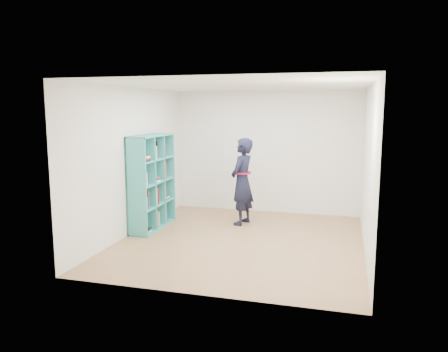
# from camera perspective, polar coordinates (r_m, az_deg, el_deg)

# --- Properties ---
(floor) EXTENTS (4.50, 4.50, 0.00)m
(floor) POSITION_cam_1_polar(r_m,az_deg,el_deg) (7.50, 2.24, -8.47)
(floor) COLOR olive
(floor) RESTS_ON ground
(ceiling) EXTENTS (4.50, 4.50, 0.00)m
(ceiling) POSITION_cam_1_polar(r_m,az_deg,el_deg) (7.17, 2.36, 11.78)
(ceiling) COLOR white
(ceiling) RESTS_ON wall_back
(wall_left) EXTENTS (0.02, 4.50, 2.60)m
(wall_left) POSITION_cam_1_polar(r_m,az_deg,el_deg) (7.92, -11.93, 1.90)
(wall_left) COLOR white
(wall_left) RESTS_ON floor
(wall_right) EXTENTS (0.02, 4.50, 2.60)m
(wall_right) POSITION_cam_1_polar(r_m,az_deg,el_deg) (7.04, 18.34, 0.79)
(wall_right) COLOR white
(wall_right) RESTS_ON floor
(wall_back) EXTENTS (4.00, 0.02, 2.60)m
(wall_back) POSITION_cam_1_polar(r_m,az_deg,el_deg) (9.41, 5.46, 3.12)
(wall_back) COLOR white
(wall_back) RESTS_ON floor
(wall_front) EXTENTS (4.00, 0.02, 2.60)m
(wall_front) POSITION_cam_1_polar(r_m,az_deg,el_deg) (5.09, -3.55, -1.74)
(wall_front) COLOR white
(wall_front) RESTS_ON floor
(bookshelf) EXTENTS (0.38, 1.31, 1.75)m
(bookshelf) POSITION_cam_1_polar(r_m,az_deg,el_deg) (8.24, -9.59, -0.87)
(bookshelf) COLOR teal
(bookshelf) RESTS_ON floor
(person) EXTENTS (0.52, 0.68, 1.67)m
(person) POSITION_cam_1_polar(r_m,az_deg,el_deg) (8.39, 2.39, -0.72)
(person) COLOR black
(person) RESTS_ON floor
(smartphone) EXTENTS (0.01, 0.10, 0.14)m
(smartphone) POSITION_cam_1_polar(r_m,az_deg,el_deg) (8.52, 1.71, 0.17)
(smartphone) COLOR silver
(smartphone) RESTS_ON person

